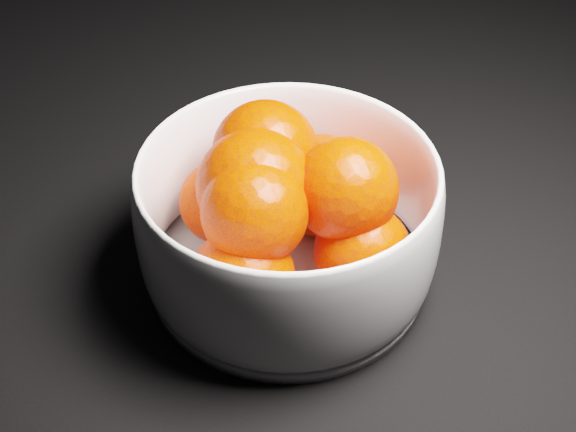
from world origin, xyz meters
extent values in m
cylinder|color=silver|center=(0.25, -0.17, 0.01)|extent=(0.22, 0.22, 0.01)
sphere|color=#EB2600|center=(0.29, -0.12, 0.05)|extent=(0.08, 0.08, 0.08)
sphere|color=#EB2600|center=(0.21, -0.12, 0.05)|extent=(0.07, 0.07, 0.07)
sphere|color=#EB2600|center=(0.21, -0.21, 0.05)|extent=(0.08, 0.08, 0.08)
sphere|color=#EB2600|center=(0.30, -0.20, 0.05)|extent=(0.07, 0.07, 0.07)
sphere|color=#EB2600|center=(0.24, -0.13, 0.09)|extent=(0.08, 0.08, 0.08)
sphere|color=#EB2600|center=(0.22, -0.19, 0.09)|extent=(0.08, 0.08, 0.08)
sphere|color=#EB2600|center=(0.29, -0.18, 0.09)|extent=(0.08, 0.08, 0.08)
sphere|color=#EB2600|center=(0.23, -0.16, 0.09)|extent=(0.09, 0.09, 0.09)
camera|label=1|loc=(0.15, -0.61, 0.46)|focal=50.00mm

